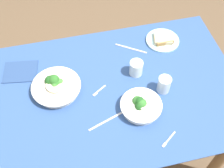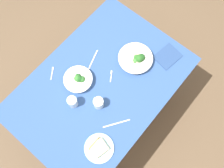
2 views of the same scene
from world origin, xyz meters
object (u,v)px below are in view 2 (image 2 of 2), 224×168
(table_knife_left, at_px, (93,61))
(table_knife_right, at_px, (117,123))
(fork_by_far_bowl, at_px, (52,73))
(broccoli_bowl_near, at_px, (78,80))
(bread_side_plate, at_px, (99,148))
(water_glass_side, at_px, (98,103))
(napkin_folded_upper, at_px, (168,56))
(water_glass_center, at_px, (73,102))
(fork_by_near_bowl, at_px, (111,76))
(broccoli_bowl_far, at_px, (136,59))

(table_knife_left, bearing_deg, table_knife_right, 42.20)
(fork_by_far_bowl, bearing_deg, broccoli_bowl_near, -103.44)
(bread_side_plate, height_order, water_glass_side, water_glass_side)
(napkin_folded_upper, bearing_deg, water_glass_center, -21.91)
(water_glass_side, bearing_deg, fork_by_near_bowl, -162.01)
(bread_side_plate, xyz_separation_m, fork_by_near_bowl, (-0.48, -0.29, -0.01))
(water_glass_center, bearing_deg, water_glass_side, 127.83)
(fork_by_near_bowl, xyz_separation_m, table_knife_right, (0.26, 0.27, -0.00))
(water_glass_center, height_order, napkin_folded_upper, water_glass_center)
(broccoli_bowl_far, relative_size, water_glass_side, 2.99)
(water_glass_center, bearing_deg, bread_side_plate, 71.23)
(water_glass_side, height_order, table_knife_right, water_glass_side)
(water_glass_side, distance_m, fork_by_far_bowl, 0.46)
(broccoli_bowl_far, xyz_separation_m, water_glass_center, (0.59, -0.14, 0.02))
(bread_side_plate, bearing_deg, broccoli_bowl_far, -162.34)
(fork_by_near_bowl, bearing_deg, table_knife_right, -165.38)
(fork_by_far_bowl, bearing_deg, water_glass_center, -139.77)
(broccoli_bowl_far, height_order, table_knife_left, broccoli_bowl_far)
(table_knife_left, height_order, table_knife_right, same)
(table_knife_left, bearing_deg, broccoli_bowl_far, 112.43)
(fork_by_far_bowl, relative_size, table_knife_left, 0.46)
(bread_side_plate, bearing_deg, table_knife_right, -175.49)
(broccoli_bowl_far, relative_size, napkin_folded_upper, 1.40)
(water_glass_center, relative_size, napkin_folded_upper, 0.51)
(broccoli_bowl_near, xyz_separation_m, fork_by_far_bowl, (0.09, -0.21, -0.03))
(napkin_folded_upper, bearing_deg, fork_by_far_bowl, -41.13)
(fork_by_near_bowl, relative_size, table_knife_right, 0.41)
(table_knife_right, bearing_deg, water_glass_center, 139.05)
(bread_side_plate, bearing_deg, fork_by_near_bowl, -148.92)
(water_glass_center, relative_size, fork_by_near_bowl, 1.16)
(water_glass_center, bearing_deg, broccoli_bowl_near, -149.90)
(bread_side_plate, distance_m, fork_by_far_bowl, 0.69)
(broccoli_bowl_far, distance_m, water_glass_side, 0.47)
(bread_side_plate, height_order, fork_by_near_bowl, bread_side_plate)
(fork_by_far_bowl, xyz_separation_m, napkin_folded_upper, (-0.71, 0.62, 0.00))
(broccoli_bowl_far, height_order, napkin_folded_upper, broccoli_bowl_far)
(broccoli_bowl_far, relative_size, fork_by_far_bowl, 2.93)
(fork_by_far_bowl, relative_size, fork_by_near_bowl, 1.09)
(bread_side_plate, bearing_deg, water_glass_side, -138.67)
(water_glass_side, bearing_deg, broccoli_bowl_near, -100.18)
(fork_by_near_bowl, bearing_deg, broccoli_bowl_far, -46.68)
(broccoli_bowl_far, xyz_separation_m, bread_side_plate, (0.71, 0.23, -0.02))
(bread_side_plate, bearing_deg, table_knife_left, -134.61)
(broccoli_bowl_far, relative_size, broccoli_bowl_near, 1.23)
(broccoli_bowl_far, bearing_deg, fork_by_far_bowl, -40.66)
(bread_side_plate, distance_m, water_glass_center, 0.38)
(water_glass_center, distance_m, napkin_folded_upper, 0.84)
(broccoli_bowl_near, relative_size, napkin_folded_upper, 1.13)
(fork_by_far_bowl, height_order, fork_by_near_bowl, same)
(fork_by_near_bowl, relative_size, napkin_folded_upper, 0.44)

